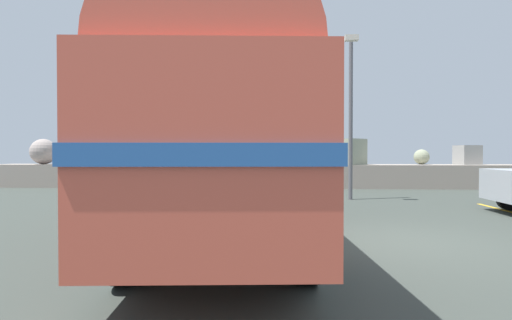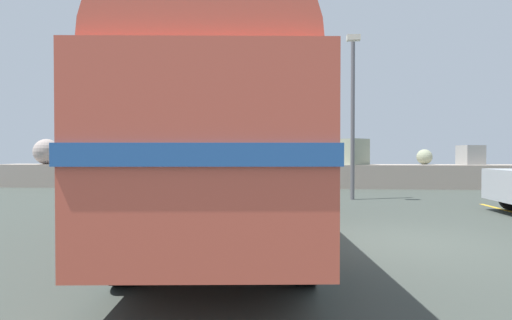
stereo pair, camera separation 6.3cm
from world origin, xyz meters
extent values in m
cube|color=#383E38|center=(0.00, 0.00, 0.01)|extent=(32.00, 26.00, 0.02)
cube|color=gray|center=(0.00, 11.80, 0.55)|extent=(31.36, 1.80, 1.10)
sphere|color=#A1928A|center=(-13.47, 11.62, 1.71)|extent=(1.23, 1.23, 1.23)
sphere|color=#A99389|center=(-9.87, 11.88, 1.78)|extent=(1.37, 1.37, 1.37)
cube|color=gray|center=(-7.49, 12.05, 1.69)|extent=(1.25, 1.34, 1.18)
cube|color=gray|center=(-4.34, 12.00, 1.71)|extent=(1.29, 1.00, 1.22)
sphere|color=gray|center=(-1.69, 12.14, 1.77)|extent=(1.34, 1.34, 1.34)
cube|color=gray|center=(1.30, 11.65, 1.70)|extent=(1.53, 1.52, 1.21)
sphere|color=gray|center=(4.74, 12.25, 1.46)|extent=(0.72, 0.72, 0.72)
cube|color=#999792|center=(6.78, 12.03, 1.55)|extent=(1.03, 1.08, 0.91)
cylinder|color=black|center=(-4.43, 2.57, 0.50)|extent=(0.35, 0.98, 0.96)
cylinder|color=black|center=(-2.23, 2.72, 0.50)|extent=(0.35, 0.98, 0.96)
cylinder|color=black|center=(-4.08, -2.63, 0.50)|extent=(0.35, 0.98, 0.96)
cylinder|color=black|center=(-1.87, -2.48, 0.50)|extent=(0.35, 0.98, 0.96)
cube|color=#C6503D|center=(-3.15, 0.04, 1.57)|extent=(2.97, 8.54, 2.10)
cylinder|color=#C6503D|center=(-3.15, 0.04, 2.62)|extent=(2.75, 8.20, 2.20)
cube|color=#26569C|center=(-3.15, 0.04, 1.63)|extent=(3.02, 8.63, 0.20)
cube|color=black|center=(-3.15, 0.04, 2.15)|extent=(2.98, 8.21, 0.64)
cube|color=silver|center=(-3.45, 4.30, 0.70)|extent=(2.29, 0.32, 0.28)
cylinder|color=black|center=(4.40, 4.36, 0.33)|extent=(0.62, 0.21, 0.62)
cylinder|color=#5B5B60|center=(0.37, 6.77, 2.78)|extent=(0.14, 0.14, 5.56)
cube|color=beige|center=(0.27, 6.14, 5.46)|extent=(0.44, 0.24, 0.18)
camera|label=1|loc=(-2.25, -7.53, 1.64)|focal=28.53mm
camera|label=2|loc=(-2.19, -7.53, 1.64)|focal=28.53mm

